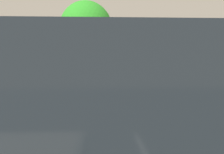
{
  "coord_description": "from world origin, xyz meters",
  "views": [
    {
      "loc": [
        1.56,
        14.89,
        1.94
      ],
      "look_at": [
        1.22,
        -3.35,
        0.95
      ],
      "focal_mm": 32.02,
      "sensor_mm": 36.0,
      "label": 1
    }
  ],
  "objects_px": {
    "parked_sedan_grey_mid": "(118,92)",
    "street_tree_near_cyclist": "(96,54)",
    "cyclist_with_backpack": "(105,76)",
    "fire_hydrant": "(79,109)",
    "street_tree_far_end": "(86,30)",
    "parked_sedan_black_second": "(113,77)",
    "street_tree_mid_block": "(93,53)",
    "parked_pickup_dark_blue_nearest": "(112,73)",
    "bicycle_at_curb": "(108,84)"
  },
  "relations": [
    {
      "from": "parked_sedan_grey_mid",
      "to": "street_tree_near_cyclist",
      "type": "xyz_separation_m",
      "value": [
        1.91,
        -15.1,
        2.65
      ]
    },
    {
      "from": "cyclist_with_backpack",
      "to": "street_tree_near_cyclist",
      "type": "distance_m",
      "value": 7.21
    },
    {
      "from": "street_tree_near_cyclist",
      "to": "fire_hydrant",
      "type": "xyz_separation_m",
      "value": [
        -0.49,
        17.95,
        -2.85
      ]
    },
    {
      "from": "fire_hydrant",
      "to": "street_tree_far_end",
      "type": "bearing_deg",
      "value": -85.89
    },
    {
      "from": "parked_sedan_grey_mid",
      "to": "street_tree_far_end",
      "type": "height_order",
      "value": "street_tree_far_end"
    },
    {
      "from": "cyclist_with_backpack",
      "to": "parked_sedan_grey_mid",
      "type": "bearing_deg",
      "value": 95.03
    },
    {
      "from": "street_tree_far_end",
      "to": "parked_sedan_black_second",
      "type": "bearing_deg",
      "value": -101.88
    },
    {
      "from": "parked_sedan_black_second",
      "to": "street_tree_near_cyclist",
      "type": "xyz_separation_m",
      "value": [
        2.04,
        -1.35,
        2.65
      ]
    },
    {
      "from": "parked_sedan_grey_mid",
      "to": "street_tree_near_cyclist",
      "type": "relative_size",
      "value": 0.94
    },
    {
      "from": "street_tree_mid_block",
      "to": "fire_hydrant",
      "type": "height_order",
      "value": "street_tree_mid_block"
    },
    {
      "from": "parked_sedan_grey_mid",
      "to": "street_tree_mid_block",
      "type": "height_order",
      "value": "street_tree_mid_block"
    },
    {
      "from": "parked_sedan_black_second",
      "to": "parked_sedan_grey_mid",
      "type": "relative_size",
      "value": 1.0
    },
    {
      "from": "parked_sedan_grey_mid",
      "to": "cyclist_with_backpack",
      "type": "xyz_separation_m",
      "value": [
        0.74,
        -8.38,
        0.33
      ]
    },
    {
      "from": "street_tree_near_cyclist",
      "to": "street_tree_far_end",
      "type": "height_order",
      "value": "street_tree_far_end"
    },
    {
      "from": "fire_hydrant",
      "to": "parked_sedan_grey_mid",
      "type": "bearing_deg",
      "value": -116.44
    },
    {
      "from": "parked_sedan_grey_mid",
      "to": "street_tree_near_cyclist",
      "type": "bearing_deg",
      "value": -82.78
    },
    {
      "from": "cyclist_with_backpack",
      "to": "fire_hydrant",
      "type": "bearing_deg",
      "value": 86.53
    },
    {
      "from": "street_tree_near_cyclist",
      "to": "street_tree_mid_block",
      "type": "distance_m",
      "value": 5.58
    },
    {
      "from": "street_tree_mid_block",
      "to": "parked_sedan_grey_mid",
      "type": "bearing_deg",
      "value": 101.36
    },
    {
      "from": "parked_sedan_black_second",
      "to": "fire_hydrant",
      "type": "bearing_deg",
      "value": 84.68
    },
    {
      "from": "street_tree_mid_block",
      "to": "street_tree_far_end",
      "type": "height_order",
      "value": "street_tree_far_end"
    },
    {
      "from": "cyclist_with_backpack",
      "to": "fire_hydrant",
      "type": "relative_size",
      "value": 2.09
    },
    {
      "from": "street_tree_near_cyclist",
      "to": "parked_sedan_grey_mid",
      "type": "bearing_deg",
      "value": 97.22
    },
    {
      "from": "parked_pickup_dark_blue_nearest",
      "to": "cyclist_with_backpack",
      "type": "relative_size",
      "value": 3.03
    },
    {
      "from": "parked_sedan_black_second",
      "to": "street_tree_near_cyclist",
      "type": "relative_size",
      "value": 0.94
    },
    {
      "from": "parked_sedan_grey_mid",
      "to": "street_tree_far_end",
      "type": "distance_m",
      "value": 5.72
    },
    {
      "from": "cyclist_with_backpack",
      "to": "street_tree_near_cyclist",
      "type": "bearing_deg",
      "value": -80.09
    },
    {
      "from": "parked_sedan_grey_mid",
      "to": "fire_hydrant",
      "type": "relative_size",
      "value": 5.33
    },
    {
      "from": "street_tree_near_cyclist",
      "to": "bicycle_at_curb",
      "type": "bearing_deg",
      "value": 101.0
    },
    {
      "from": "street_tree_far_end",
      "to": "cyclist_with_backpack",
      "type": "bearing_deg",
      "value": -105.17
    },
    {
      "from": "street_tree_mid_block",
      "to": "street_tree_near_cyclist",
      "type": "bearing_deg",
      "value": -90.0
    },
    {
      "from": "parked_pickup_dark_blue_nearest",
      "to": "street_tree_mid_block",
      "type": "bearing_deg",
      "value": 79.6
    },
    {
      "from": "bicycle_at_curb",
      "to": "fire_hydrant",
      "type": "xyz_separation_m",
      "value": [
        0.9,
        10.8,
        0.19
      ]
    },
    {
      "from": "parked_sedan_black_second",
      "to": "street_tree_mid_block",
      "type": "distance_m",
      "value": 5.28
    },
    {
      "from": "parked_sedan_grey_mid",
      "to": "street_tree_near_cyclist",
      "type": "height_order",
      "value": "street_tree_near_cyclist"
    },
    {
      "from": "parked_pickup_dark_blue_nearest",
      "to": "bicycle_at_curb",
      "type": "xyz_separation_m",
      "value": [
        0.65,
        12.68,
        -0.54
      ]
    },
    {
      "from": "street_tree_mid_block",
      "to": "fire_hydrant",
      "type": "xyz_separation_m",
      "value": [
        -0.49,
        12.37,
        -2.61
      ]
    },
    {
      "from": "bicycle_at_curb",
      "to": "street_tree_far_end",
      "type": "relative_size",
      "value": 0.22
    },
    {
      "from": "parked_sedan_grey_mid",
      "to": "cyclist_with_backpack",
      "type": "height_order",
      "value": "cyclist_with_backpack"
    },
    {
      "from": "parked_sedan_black_second",
      "to": "cyclist_with_backpack",
      "type": "bearing_deg",
      "value": 80.84
    },
    {
      "from": "street_tree_mid_block",
      "to": "fire_hydrant",
      "type": "bearing_deg",
      "value": 92.29
    },
    {
      "from": "bicycle_at_curb",
      "to": "street_tree_far_end",
      "type": "xyz_separation_m",
      "value": [
        1.39,
        3.9,
        3.95
      ]
    },
    {
      "from": "street_tree_far_end",
      "to": "fire_hydrant",
      "type": "bearing_deg",
      "value": 94.11
    },
    {
      "from": "parked_sedan_grey_mid",
      "to": "fire_hydrant",
      "type": "distance_m",
      "value": 3.19
    },
    {
      "from": "parked_sedan_grey_mid",
      "to": "bicycle_at_curb",
      "type": "bearing_deg",
      "value": -86.24
    },
    {
      "from": "bicycle_at_curb",
      "to": "fire_hydrant",
      "type": "distance_m",
      "value": 10.84
    },
    {
      "from": "parked_sedan_grey_mid",
      "to": "cyclist_with_backpack",
      "type": "bearing_deg",
      "value": -84.97
    },
    {
      "from": "bicycle_at_curb",
      "to": "parked_pickup_dark_blue_nearest",
      "type": "bearing_deg",
      "value": -92.93
    },
    {
      "from": "parked_sedan_black_second",
      "to": "street_tree_mid_block",
      "type": "relative_size",
      "value": 1.04
    },
    {
      "from": "bicycle_at_curb",
      "to": "fire_hydrant",
      "type": "bearing_deg",
      "value": 85.26
    }
  ]
}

